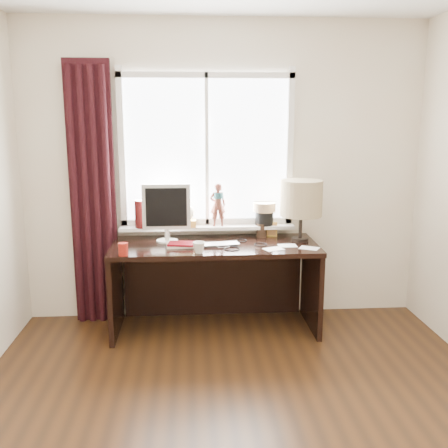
{
  "coord_description": "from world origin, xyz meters",
  "views": [
    {
      "loc": [
        -0.3,
        -2.37,
        1.77
      ],
      "look_at": [
        -0.05,
        1.25,
        1.0
      ],
      "focal_mm": 40.0,
      "sensor_mm": 36.0,
      "label": 1
    }
  ],
  "objects": [
    {
      "name": "wall_back",
      "position": [
        0.0,
        2.0,
        1.3
      ],
      "size": [
        3.5,
        0.0,
        2.6
      ],
      "primitive_type": "cube",
      "rotation": [
        1.57,
        0.0,
        0.0
      ],
      "color": "beige",
      "rests_on": "ground"
    },
    {
      "name": "laptop",
      "position": [
        -0.05,
        1.57,
        0.76
      ],
      "size": [
        0.33,
        0.24,
        0.02
      ],
      "primitive_type": "imported",
      "rotation": [
        0.0,
        0.0,
        0.14
      ],
      "color": "silver",
      "rests_on": "desk"
    },
    {
      "name": "mug",
      "position": [
        -0.24,
        1.36,
        0.8
      ],
      "size": [
        0.13,
        0.13,
        0.09
      ],
      "primitive_type": "imported",
      "rotation": [
        0.0,
        0.0,
        0.68
      ],
      "color": "white",
      "rests_on": "desk"
    },
    {
      "name": "red_cup",
      "position": [
        -0.81,
        1.33,
        0.8
      ],
      "size": [
        0.07,
        0.07,
        0.1
      ],
      "primitive_type": "cylinder",
      "color": "maroon",
      "rests_on": "desk"
    },
    {
      "name": "window",
      "position": [
        -0.14,
        1.95,
        1.31
      ],
      "size": [
        1.52,
        0.2,
        1.4
      ],
      "color": "white",
      "rests_on": "ground"
    },
    {
      "name": "curtain",
      "position": [
        -1.13,
        1.91,
        1.12
      ],
      "size": [
        0.38,
        0.09,
        2.25
      ],
      "color": "black",
      "rests_on": "floor"
    },
    {
      "name": "desk",
      "position": [
        -0.1,
        1.73,
        0.51
      ],
      "size": [
        1.7,
        0.7,
        0.75
      ],
      "color": "black",
      "rests_on": "floor"
    },
    {
      "name": "monitor",
      "position": [
        -0.5,
        1.74,
        1.03
      ],
      "size": [
        0.4,
        0.18,
        0.49
      ],
      "color": "beige",
      "rests_on": "desk"
    },
    {
      "name": "notebook_stack",
      "position": [
        -0.38,
        1.57,
        0.77
      ],
      "size": [
        0.24,
        0.18,
        0.03
      ],
      "color": "beige",
      "rests_on": "desk"
    },
    {
      "name": "brush_holder",
      "position": [
        0.32,
        1.86,
        0.81
      ],
      "size": [
        0.09,
        0.09,
        0.25
      ],
      "color": "black",
      "rests_on": "desk"
    },
    {
      "name": "icon_frame",
      "position": [
        0.41,
        1.87,
        0.81
      ],
      "size": [
        0.1,
        0.04,
        0.13
      ],
      "color": "gold",
      "rests_on": "desk"
    },
    {
      "name": "table_lamp",
      "position": [
        0.63,
        1.68,
        1.11
      ],
      "size": [
        0.35,
        0.35,
        0.52
      ],
      "color": "black",
      "rests_on": "desk"
    },
    {
      "name": "loose_papers",
      "position": [
        0.5,
        1.47,
        0.75
      ],
      "size": [
        0.47,
        0.23,
        0.0
      ],
      "color": "white",
      "rests_on": "desk"
    },
    {
      "name": "desk_cables",
      "position": [
        0.13,
        1.56,
        0.75
      ],
      "size": [
        0.41,
        0.42,
        0.01
      ],
      "color": "black",
      "rests_on": "desk"
    }
  ]
}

